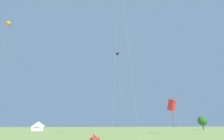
{
  "coord_description": "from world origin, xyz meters",
  "views": [
    {
      "loc": [
        -7.24,
        -4.16,
        2.18
      ],
      "look_at": [
        0.0,
        32.0,
        12.77
      ],
      "focal_mm": 30.63,
      "sensor_mm": 36.0,
      "label": 1
    }
  ],
  "objects_px": {
    "kite_red_box": "(172,105)",
    "kite_black_parafoil": "(117,54)",
    "kite_orange_delta": "(9,24)",
    "tree_distant_left": "(202,121)",
    "festival_tent_left": "(38,126)"
  },
  "relations": [
    {
      "from": "kite_red_box",
      "to": "kite_black_parafoil",
      "type": "height_order",
      "value": "kite_black_parafoil"
    },
    {
      "from": "kite_orange_delta",
      "to": "tree_distant_left",
      "type": "distance_m",
      "value": 85.7
    },
    {
      "from": "kite_red_box",
      "to": "kite_black_parafoil",
      "type": "relative_size",
      "value": 0.32
    },
    {
      "from": "festival_tent_left",
      "to": "kite_red_box",
      "type": "bearing_deg",
      "value": -41.41
    },
    {
      "from": "kite_red_box",
      "to": "tree_distant_left",
      "type": "distance_m",
      "value": 45.78
    },
    {
      "from": "kite_black_parafoil",
      "to": "festival_tent_left",
      "type": "height_order",
      "value": "kite_black_parafoil"
    },
    {
      "from": "kite_orange_delta",
      "to": "kite_red_box",
      "type": "height_order",
      "value": "kite_orange_delta"
    },
    {
      "from": "festival_tent_left",
      "to": "tree_distant_left",
      "type": "distance_m",
      "value": 68.85
    },
    {
      "from": "kite_red_box",
      "to": "kite_black_parafoil",
      "type": "xyz_separation_m",
      "value": [
        -10.48,
        15.53,
        18.88
      ]
    },
    {
      "from": "kite_orange_delta",
      "to": "kite_black_parafoil",
      "type": "relative_size",
      "value": 1.32
    },
    {
      "from": "kite_orange_delta",
      "to": "festival_tent_left",
      "type": "bearing_deg",
      "value": 60.18
    },
    {
      "from": "kite_black_parafoil",
      "to": "tree_distant_left",
      "type": "height_order",
      "value": "kite_black_parafoil"
    },
    {
      "from": "kite_black_parafoil",
      "to": "tree_distant_left",
      "type": "bearing_deg",
      "value": 22.02
    },
    {
      "from": "festival_tent_left",
      "to": "kite_black_parafoil",
      "type": "bearing_deg",
      "value": -32.78
    },
    {
      "from": "kite_red_box",
      "to": "festival_tent_left",
      "type": "relative_size",
      "value": 1.64
    }
  ]
}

